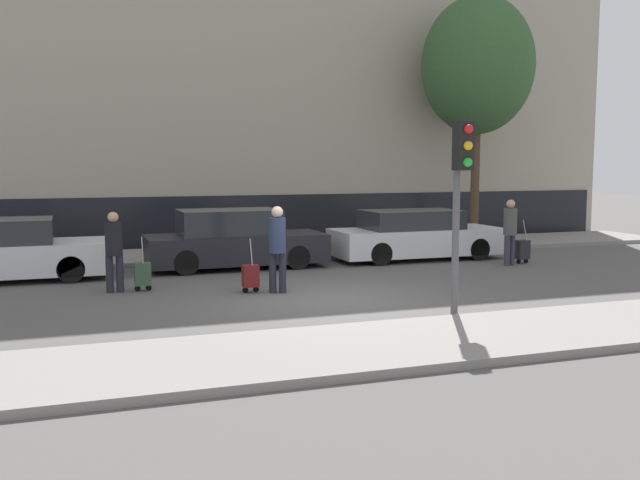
{
  "coord_description": "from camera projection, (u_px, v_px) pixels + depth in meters",
  "views": [
    {
      "loc": [
        -4.74,
        -12.68,
        2.63
      ],
      "look_at": [
        0.43,
        1.8,
        0.95
      ],
      "focal_mm": 40.0,
      "sensor_mm": 36.0,
      "label": 1
    }
  ],
  "objects": [
    {
      "name": "ground_plane",
      "position": [
        330.0,
        299.0,
        13.74
      ],
      "size": [
        80.0,
        80.0,
        0.0
      ],
      "primitive_type": "plane",
      "color": "#565451"
    },
    {
      "name": "sidewalk_near",
      "position": [
        422.0,
        342.0,
        10.22
      ],
      "size": [
        28.0,
        2.5,
        0.12
      ],
      "color": "gray",
      "rests_on": "ground_plane"
    },
    {
      "name": "sidewalk_far",
      "position": [
        244.0,
        253.0,
        20.29
      ],
      "size": [
        28.0,
        3.0,
        0.12
      ],
      "color": "gray",
      "rests_on": "ground_plane"
    },
    {
      "name": "building_facade",
      "position": [
        218.0,
        39.0,
        22.64
      ],
      "size": [
        28.0,
        2.19,
        13.09
      ],
      "color": "#A89E8C",
      "rests_on": "ground_plane"
    },
    {
      "name": "parked_car_0",
      "position": [
        0.0,
        252.0,
        15.8
      ],
      "size": [
        4.58,
        1.8,
        1.38
      ],
      "color": "silver",
      "rests_on": "ground_plane"
    },
    {
      "name": "parked_car_1",
      "position": [
        234.0,
        241.0,
        17.74
      ],
      "size": [
        4.43,
        1.71,
        1.46
      ],
      "color": "black",
      "rests_on": "ground_plane"
    },
    {
      "name": "parked_car_2",
      "position": [
        416.0,
        236.0,
        19.36
      ],
      "size": [
        4.67,
        1.75,
        1.34
      ],
      "color": "silver",
      "rests_on": "ground_plane"
    },
    {
      "name": "pedestrian_left",
      "position": [
        114.0,
        247.0,
        14.38
      ],
      "size": [
        0.35,
        0.34,
        1.64
      ],
      "rotation": [
        0.0,
        0.0,
        3.06
      ],
      "color": "#23232D",
      "rests_on": "ground_plane"
    },
    {
      "name": "trolley_left",
      "position": [
        143.0,
        274.0,
        14.58
      ],
      "size": [
        0.34,
        0.29,
        1.12
      ],
      "color": "#335138",
      "rests_on": "ground_plane"
    },
    {
      "name": "pedestrian_center",
      "position": [
        277.0,
        244.0,
        14.31
      ],
      "size": [
        0.34,
        0.34,
        1.76
      ],
      "rotation": [
        0.0,
        0.0,
        -0.39
      ],
      "color": "#23232D",
      "rests_on": "ground_plane"
    },
    {
      "name": "trolley_center",
      "position": [
        251.0,
        276.0,
        14.4
      ],
      "size": [
        0.34,
        0.29,
        1.11
      ],
      "color": "maroon",
      "rests_on": "ground_plane"
    },
    {
      "name": "pedestrian_right",
      "position": [
        510.0,
        228.0,
        18.17
      ],
      "size": [
        0.34,
        0.34,
        1.69
      ],
      "rotation": [
        0.0,
        0.0,
        3.46
      ],
      "color": "#383347",
      "rests_on": "ground_plane"
    },
    {
      "name": "trolley_right",
      "position": [
        523.0,
        250.0,
        18.57
      ],
      "size": [
        0.34,
        0.29,
        1.15
      ],
      "color": "#262628",
      "rests_on": "ground_plane"
    },
    {
      "name": "traffic_light",
      "position": [
        460.0,
        178.0,
        11.74
      ],
      "size": [
        0.28,
        0.47,
        3.3
      ],
      "color": "#515154",
      "rests_on": "ground_plane"
    },
    {
      "name": "parked_bicycle",
      "position": [
        256.0,
        238.0,
        20.13
      ],
      "size": [
        1.77,
        0.06,
        0.96
      ],
      "color": "black",
      "rests_on": "sidewalk_far"
    },
    {
      "name": "bare_tree_near_crossing",
      "position": [
        478.0,
        66.0,
        22.51
      ],
      "size": [
        3.55,
        3.55,
        7.74
      ],
      "color": "#4C3826",
      "rests_on": "sidewalk_far"
    }
  ]
}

